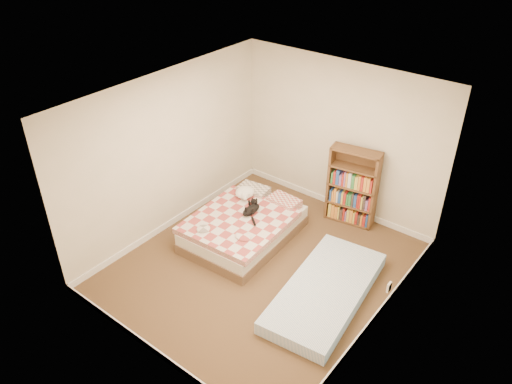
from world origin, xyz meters
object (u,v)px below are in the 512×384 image
Objects in this scene: floor_mattress at (325,291)px; white_dog at (245,193)px; black_cat at (252,209)px; bed at (245,226)px; bookshelf at (352,194)px.

white_dog is (-1.95, 0.73, 0.41)m from floor_mattress.
bed is at bearing -140.45° from black_cat.
bed reaches higher than floor_mattress.
white_dog reaches higher than floor_mattress.
black_cat is 1.79× the size of white_dog.
bed is 0.89× the size of floor_mattress.
bookshelf is 1.90m from floor_mattress.
white_dog is at bearing 118.52° from black_cat.
bookshelf is at bearing 40.56° from white_dog.
floor_mattress is 6.15× the size of white_dog.
bookshelf is at bearing 50.42° from bed.
bookshelf reaches higher than black_cat.
floor_mattress is at bearing -80.22° from bookshelf.
black_cat is at bearing 157.04° from floor_mattress.
bed is 3.05× the size of black_cat.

